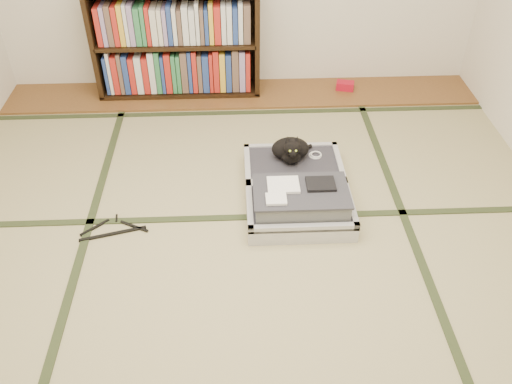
{
  "coord_description": "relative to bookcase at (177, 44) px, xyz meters",
  "views": [
    {
      "loc": [
        -0.06,
        -2.19,
        2.31
      ],
      "look_at": [
        0.05,
        0.35,
        0.25
      ],
      "focal_mm": 38.0,
      "sensor_mm": 36.0,
      "label": 1
    }
  ],
  "objects": [
    {
      "name": "room_shell",
      "position": [
        0.53,
        -2.07,
        1.01
      ],
      "size": [
        4.5,
        4.5,
        4.5
      ],
      "color": "white",
      "rests_on": "ground"
    },
    {
      "name": "hanger",
      "position": [
        -0.31,
        -1.76,
        -0.44
      ],
      "size": [
        0.42,
        0.24,
        0.01
      ],
      "color": "black",
      "rests_on": "floor"
    },
    {
      "name": "red_item",
      "position": [
        1.43,
        -0.04,
        -0.4
      ],
      "size": [
        0.17,
        0.12,
        0.07
      ],
      "primitive_type": "cube",
      "rotation": [
        0.0,
        0.0,
        -0.23
      ],
      "color": "#B00E22",
      "rests_on": "wood_strip"
    },
    {
      "name": "cable_coil",
      "position": [
        1.02,
        -1.19,
        -0.31
      ],
      "size": [
        0.09,
        0.09,
        0.02
      ],
      "color": "white",
      "rests_on": "suitcase"
    },
    {
      "name": "suitcase",
      "position": [
        0.85,
        -1.53,
        -0.36
      ],
      "size": [
        0.67,
        0.89,
        0.26
      ],
      "color": "silver",
      "rests_on": "floor"
    },
    {
      "name": "tatami_borders",
      "position": [
        0.53,
        -1.58,
        -0.45
      ],
      "size": [
        4.0,
        4.5,
        0.01
      ],
      "color": "#2D381E",
      "rests_on": "ground"
    },
    {
      "name": "floor",
      "position": [
        0.53,
        -2.07,
        -0.45
      ],
      "size": [
        4.5,
        4.5,
        0.0
      ],
      "primitive_type": "plane",
      "color": "tan",
      "rests_on": "ground"
    },
    {
      "name": "bookcase",
      "position": [
        0.0,
        0.0,
        0.0
      ],
      "size": [
        1.36,
        0.31,
        0.92
      ],
      "color": "black",
      "rests_on": "wood_strip"
    },
    {
      "name": "wood_strip",
      "position": [
        0.53,
        -0.07,
        -0.44
      ],
      "size": [
        4.0,
        0.5,
        0.02
      ],
      "primitive_type": "cube",
      "color": "brown",
      "rests_on": "ground"
    },
    {
      "name": "cat",
      "position": [
        0.84,
        -1.23,
        -0.23
      ],
      "size": [
        0.3,
        0.3,
        0.24
      ],
      "color": "black",
      "rests_on": "suitcase"
    }
  ]
}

